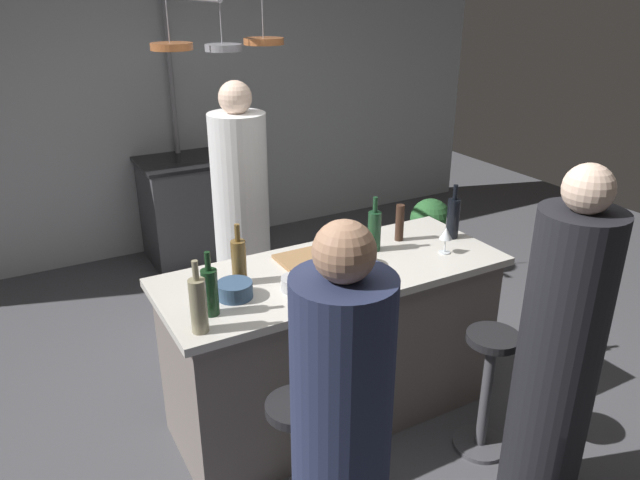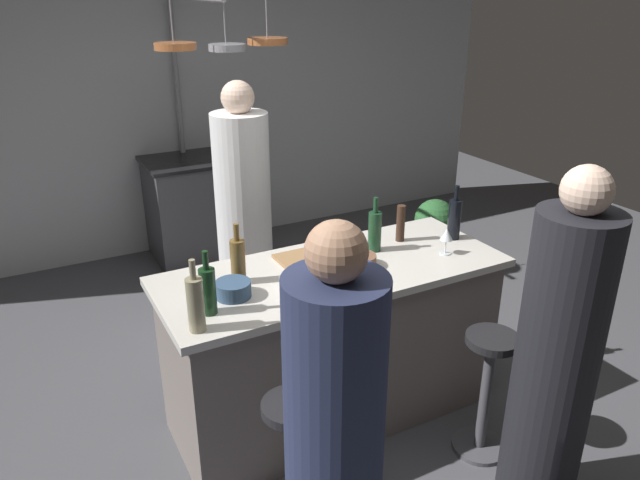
# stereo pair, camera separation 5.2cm
# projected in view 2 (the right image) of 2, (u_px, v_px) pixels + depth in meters

# --- Properties ---
(ground_plane) EXTENTS (9.00, 9.00, 0.00)m
(ground_plane) POSITION_uv_depth(u_px,v_px,m) (332.00, 411.00, 3.41)
(ground_plane) COLOR #4C4C51
(back_wall) EXTENTS (6.40, 0.16, 2.60)m
(back_wall) POSITION_uv_depth(u_px,v_px,m) (174.00, 102.00, 5.23)
(back_wall) COLOR #B2B7BC
(back_wall) RESTS_ON ground_plane
(kitchen_island) EXTENTS (1.80, 0.72, 0.90)m
(kitchen_island) POSITION_uv_depth(u_px,v_px,m) (333.00, 343.00, 3.24)
(kitchen_island) COLOR slate
(kitchen_island) RESTS_ON ground_plane
(stove_range) EXTENTS (0.80, 0.64, 0.89)m
(stove_range) POSITION_uv_depth(u_px,v_px,m) (196.00, 208.00, 5.23)
(stove_range) COLOR #47474C
(stove_range) RESTS_ON ground_plane
(chef) EXTENTS (0.36, 0.36, 1.71)m
(chef) POSITION_uv_depth(u_px,v_px,m) (244.00, 223.00, 3.95)
(chef) COLOR white
(chef) RESTS_ON ground_plane
(bar_stool_left) EXTENTS (0.28, 0.28, 0.68)m
(bar_stool_left) POSITION_uv_depth(u_px,v_px,m) (294.00, 462.00, 2.53)
(bar_stool_left) COLOR #4C4C51
(bar_stool_left) RESTS_ON ground_plane
(guest_left) EXTENTS (0.34, 0.34, 1.60)m
(guest_left) POSITION_uv_depth(u_px,v_px,m) (334.00, 455.00, 2.05)
(guest_left) COLOR #262D4C
(guest_left) RESTS_ON ground_plane
(bar_stool_right) EXTENTS (0.28, 0.28, 0.68)m
(bar_stool_right) POSITION_uv_depth(u_px,v_px,m) (486.00, 389.00, 2.99)
(bar_stool_right) COLOR #4C4C51
(bar_stool_right) RESTS_ON ground_plane
(guest_right) EXTENTS (0.34, 0.34, 1.62)m
(guest_right) POSITION_uv_depth(u_px,v_px,m) (555.00, 365.00, 2.53)
(guest_right) COLOR black
(guest_right) RESTS_ON ground_plane
(overhead_pot_rack) EXTENTS (0.92, 1.32, 2.17)m
(overhead_pot_rack) POSITION_uv_depth(u_px,v_px,m) (208.00, 68.00, 4.33)
(overhead_pot_rack) COLOR gray
(overhead_pot_rack) RESTS_ON ground_plane
(potted_plant) EXTENTS (0.36, 0.36, 0.52)m
(potted_plant) POSITION_uv_depth(u_px,v_px,m) (435.00, 224.00, 5.29)
(potted_plant) COLOR brown
(potted_plant) RESTS_ON ground_plane
(cutting_board) EXTENTS (0.32, 0.22, 0.02)m
(cutting_board) POSITION_uv_depth(u_px,v_px,m) (308.00, 258.00, 3.16)
(cutting_board) COLOR #997047
(cutting_board) RESTS_ON kitchen_island
(pepper_mill) EXTENTS (0.05, 0.05, 0.21)m
(pepper_mill) POSITION_uv_depth(u_px,v_px,m) (401.00, 223.00, 3.36)
(pepper_mill) COLOR #382319
(pepper_mill) RESTS_ON kitchen_island
(wine_bottle_green) EXTENTS (0.07, 0.07, 0.30)m
(wine_bottle_green) POSITION_uv_depth(u_px,v_px,m) (375.00, 230.00, 3.23)
(wine_bottle_green) COLOR #193D23
(wine_bottle_green) RESTS_ON kitchen_island
(wine_bottle_white) EXTENTS (0.07, 0.07, 0.32)m
(wine_bottle_white) POSITION_uv_depth(u_px,v_px,m) (196.00, 303.00, 2.46)
(wine_bottle_white) COLOR gray
(wine_bottle_white) RESTS_ON kitchen_island
(wine_bottle_amber) EXTENTS (0.07, 0.07, 0.30)m
(wine_bottle_amber) POSITION_uv_depth(u_px,v_px,m) (238.00, 260.00, 2.87)
(wine_bottle_amber) COLOR brown
(wine_bottle_amber) RESTS_ON kitchen_island
(wine_bottle_red) EXTENTS (0.07, 0.07, 0.30)m
(wine_bottle_red) POSITION_uv_depth(u_px,v_px,m) (208.00, 290.00, 2.60)
(wine_bottle_red) COLOR #143319
(wine_bottle_red) RESTS_ON kitchen_island
(wine_bottle_dark) EXTENTS (0.07, 0.07, 0.31)m
(wine_bottle_dark) POSITION_uv_depth(u_px,v_px,m) (454.00, 218.00, 3.38)
(wine_bottle_dark) COLOR black
(wine_bottle_dark) RESTS_ON kitchen_island
(wine_glass_near_left_guest) EXTENTS (0.07, 0.07, 0.15)m
(wine_glass_near_left_guest) POSITION_uv_depth(u_px,v_px,m) (324.00, 269.00, 2.81)
(wine_glass_near_left_guest) COLOR silver
(wine_glass_near_left_guest) RESTS_ON kitchen_island
(wine_glass_near_right_guest) EXTENTS (0.07, 0.07, 0.15)m
(wine_glass_near_right_guest) POSITION_uv_depth(u_px,v_px,m) (447.00, 236.00, 3.19)
(wine_glass_near_right_guest) COLOR silver
(wine_glass_near_right_guest) RESTS_ON kitchen_island
(mixing_bowl_blue) EXTENTS (0.17, 0.17, 0.08)m
(mixing_bowl_blue) POSITION_uv_depth(u_px,v_px,m) (233.00, 289.00, 2.77)
(mixing_bowl_blue) COLOR #334C6B
(mixing_bowl_blue) RESTS_ON kitchen_island
(mixing_bowl_wooden) EXTENTS (0.16, 0.16, 0.06)m
(mixing_bowl_wooden) POSITION_uv_depth(u_px,v_px,m) (360.00, 261.00, 3.07)
(mixing_bowl_wooden) COLOR brown
(mixing_bowl_wooden) RESTS_ON kitchen_island
(mixing_bowl_steel) EXTENTS (0.14, 0.14, 0.07)m
(mixing_bowl_steel) POSITION_uv_depth(u_px,v_px,m) (294.00, 283.00, 2.83)
(mixing_bowl_steel) COLOR #B7B7BC
(mixing_bowl_steel) RESTS_ON kitchen_island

